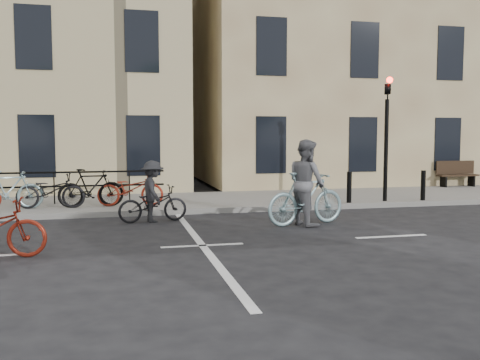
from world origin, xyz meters
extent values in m
plane|color=black|center=(0.00, 0.00, 0.00)|extent=(120.00, 120.00, 0.00)
cube|color=slate|center=(-4.00, 6.00, 0.07)|extent=(46.00, 4.00, 0.15)
cube|color=#A08760|center=(9.00, 13.00, 6.15)|extent=(14.00, 10.00, 12.00)
cylinder|color=black|center=(6.20, 4.35, 1.65)|extent=(0.12, 0.12, 3.00)
imported|color=black|center=(6.20, 4.35, 3.60)|extent=(0.15, 0.18, 0.90)
sphere|color=#FF0C05|center=(6.20, 4.23, 3.70)|extent=(0.18, 0.18, 0.18)
cylinder|color=black|center=(5.00, 4.25, 0.60)|extent=(0.14, 0.14, 0.90)
cylinder|color=black|center=(7.40, 4.25, 0.60)|extent=(0.14, 0.14, 0.90)
cube|color=black|center=(10.40, 7.65, 0.35)|extent=(0.06, 0.38, 0.40)
cube|color=black|center=(11.60, 7.65, 0.35)|extent=(0.06, 0.38, 0.40)
cube|color=black|center=(11.00, 7.65, 0.58)|extent=(1.60, 0.40, 0.06)
cube|color=black|center=(11.00, 7.83, 0.87)|extent=(1.60, 0.06, 0.50)
cube|color=black|center=(-4.35, 5.90, 0.62)|extent=(8.30, 0.04, 0.95)
imported|color=#7D9FA4|center=(-4.35, 5.00, 0.68)|extent=(1.75, 0.49, 1.05)
imported|color=black|center=(-3.30, 5.00, 0.62)|extent=(1.80, 0.63, 0.95)
imported|color=black|center=(-2.25, 5.00, 0.68)|extent=(1.75, 0.49, 1.05)
imported|color=maroon|center=(-1.20, 5.00, 0.62)|extent=(1.80, 0.63, 0.95)
imported|color=#7D9FA4|center=(2.77, 1.79, 0.63)|extent=(2.17, 1.09, 1.25)
imported|color=slate|center=(2.77, 1.79, 1.01)|extent=(0.98, 1.14, 2.02)
imported|color=black|center=(-0.73, 3.05, 0.44)|extent=(1.76, 0.86, 0.89)
imported|color=black|center=(-0.73, 3.05, 0.75)|extent=(0.71, 1.05, 1.50)
camera|label=1|loc=(-1.62, -10.01, 2.16)|focal=40.00mm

